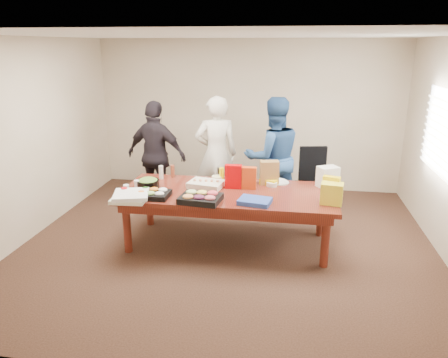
% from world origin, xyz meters
% --- Properties ---
extents(floor, '(5.50, 5.00, 0.02)m').
position_xyz_m(floor, '(0.00, 0.00, -0.01)').
color(floor, '#47301E').
rests_on(floor, ground).
extents(ceiling, '(5.50, 5.00, 0.02)m').
position_xyz_m(ceiling, '(0.00, 0.00, 2.71)').
color(ceiling, white).
rests_on(ceiling, wall_back).
extents(wall_back, '(5.50, 0.04, 2.70)m').
position_xyz_m(wall_back, '(0.00, 2.50, 1.35)').
color(wall_back, beige).
rests_on(wall_back, floor).
extents(wall_front, '(5.50, 0.04, 2.70)m').
position_xyz_m(wall_front, '(0.00, -2.50, 1.35)').
color(wall_front, beige).
rests_on(wall_front, floor).
extents(wall_left, '(0.04, 5.00, 2.70)m').
position_xyz_m(wall_left, '(-2.75, 0.00, 1.35)').
color(wall_left, beige).
rests_on(wall_left, floor).
extents(window_panel, '(0.03, 1.40, 1.10)m').
position_xyz_m(window_panel, '(2.72, 0.60, 1.50)').
color(window_panel, white).
rests_on(window_panel, wall_right).
extents(window_blinds, '(0.04, 1.36, 1.00)m').
position_xyz_m(window_blinds, '(2.68, 0.60, 1.50)').
color(window_blinds, beige).
rests_on(window_blinds, wall_right).
extents(conference_table, '(2.80, 1.20, 0.75)m').
position_xyz_m(conference_table, '(0.00, 0.00, 0.38)').
color(conference_table, '#4C1C0F').
rests_on(conference_table, floor).
extents(office_chair, '(0.61, 0.61, 1.02)m').
position_xyz_m(office_chair, '(1.15, 1.22, 0.51)').
color(office_chair, black).
rests_on(office_chair, floor).
extents(person_center, '(0.77, 0.61, 1.85)m').
position_xyz_m(person_center, '(-0.37, 1.25, 0.92)').
color(person_center, white).
rests_on(person_center, floor).
extents(person_right, '(1.08, 0.96, 1.86)m').
position_xyz_m(person_right, '(0.53, 1.15, 0.93)').
color(person_right, navy).
rests_on(person_right, floor).
extents(person_left, '(1.10, 0.65, 1.76)m').
position_xyz_m(person_left, '(-1.34, 1.17, 0.88)').
color(person_left, black).
rests_on(person_left, floor).
extents(veggie_tray, '(0.43, 0.34, 0.06)m').
position_xyz_m(veggie_tray, '(-0.91, -0.37, 0.78)').
color(veggie_tray, black).
rests_on(veggie_tray, conference_table).
extents(fruit_tray, '(0.53, 0.44, 0.07)m').
position_xyz_m(fruit_tray, '(-0.28, -0.43, 0.79)').
color(fruit_tray, black).
rests_on(fruit_tray, conference_table).
extents(sheet_cake, '(0.50, 0.42, 0.08)m').
position_xyz_m(sheet_cake, '(-0.32, 0.13, 0.79)').
color(sheet_cake, silver).
rests_on(sheet_cake, conference_table).
extents(salad_bowl, '(0.35, 0.35, 0.10)m').
position_xyz_m(salad_bowl, '(-1.10, 0.00, 0.80)').
color(salad_bowl, black).
rests_on(salad_bowl, conference_table).
extents(chip_bag_blue, '(0.43, 0.35, 0.06)m').
position_xyz_m(chip_bag_blue, '(0.39, -0.39, 0.78)').
color(chip_bag_blue, '#2846A4').
rests_on(chip_bag_blue, conference_table).
extents(chip_bag_red, '(0.22, 0.09, 0.32)m').
position_xyz_m(chip_bag_red, '(0.05, 0.14, 0.91)').
color(chip_bag_red, '#CB0004').
rests_on(chip_bag_red, conference_table).
extents(chip_bag_yellow, '(0.22, 0.14, 0.31)m').
position_xyz_m(chip_bag_yellow, '(1.30, -0.13, 0.90)').
color(chip_bag_yellow, yellow).
rests_on(chip_bag_yellow, conference_table).
extents(chip_bag_orange, '(0.19, 0.09, 0.30)m').
position_xyz_m(chip_bag_orange, '(0.26, 0.15, 0.90)').
color(chip_bag_orange, red).
rests_on(chip_bag_orange, conference_table).
extents(mayo_jar, '(0.10, 0.10, 0.13)m').
position_xyz_m(mayo_jar, '(0.24, 0.36, 0.82)').
color(mayo_jar, white).
rests_on(mayo_jar, conference_table).
extents(mustard_bottle, '(0.07, 0.07, 0.19)m').
position_xyz_m(mustard_bottle, '(-0.16, 0.45, 0.84)').
color(mustard_bottle, '#FEE300').
rests_on(mustard_bottle, conference_table).
extents(dressing_bottle, '(0.06, 0.06, 0.18)m').
position_xyz_m(dressing_bottle, '(-0.89, 0.50, 0.84)').
color(dressing_bottle, brown).
rests_on(dressing_bottle, conference_table).
extents(ranch_bottle, '(0.07, 0.07, 0.19)m').
position_xyz_m(ranch_bottle, '(-1.03, 0.40, 0.85)').
color(ranch_bottle, silver).
rests_on(ranch_bottle, conference_table).
extents(banana_bunch, '(0.27, 0.22, 0.08)m').
position_xyz_m(banana_bunch, '(0.52, 0.37, 0.79)').
color(banana_bunch, '#E2BC00').
rests_on(banana_bunch, conference_table).
extents(bread_loaf, '(0.35, 0.23, 0.13)m').
position_xyz_m(bread_loaf, '(0.09, 0.40, 0.81)').
color(bread_loaf, brown).
rests_on(bread_loaf, conference_table).
extents(kraft_bag, '(0.27, 0.19, 0.33)m').
position_xyz_m(kraft_bag, '(0.51, 0.40, 0.91)').
color(kraft_bag, olive).
rests_on(kraft_bag, conference_table).
extents(red_cup, '(0.10, 0.10, 0.11)m').
position_xyz_m(red_cup, '(-1.28, -0.38, 0.80)').
color(red_cup, '#B10E14').
rests_on(red_cup, conference_table).
extents(clear_cup_a, '(0.09, 0.09, 0.11)m').
position_xyz_m(clear_cup_a, '(-1.30, -0.26, 0.80)').
color(clear_cup_a, silver).
rests_on(clear_cup_a, conference_table).
extents(clear_cup_b, '(0.09, 0.09, 0.11)m').
position_xyz_m(clear_cup_b, '(-1.23, -0.06, 0.80)').
color(clear_cup_b, white).
rests_on(clear_cup_b, conference_table).
extents(pizza_box_lower, '(0.44, 0.44, 0.05)m').
position_xyz_m(pizza_box_lower, '(-1.15, -0.51, 0.77)').
color(pizza_box_lower, silver).
rests_on(pizza_box_lower, conference_table).
extents(pizza_box_upper, '(0.51, 0.51, 0.05)m').
position_xyz_m(pizza_box_upper, '(-1.13, -0.52, 0.82)').
color(pizza_box_upper, white).
rests_on(pizza_box_upper, pizza_box_lower).
extents(plate_a, '(0.28, 0.28, 0.01)m').
position_xyz_m(plate_a, '(0.67, 0.46, 0.76)').
color(plate_a, silver).
rests_on(plate_a, conference_table).
extents(plate_b, '(0.28, 0.28, 0.02)m').
position_xyz_m(plate_b, '(0.63, 0.52, 0.76)').
color(plate_b, white).
rests_on(plate_b, conference_table).
extents(dip_bowl_a, '(0.16, 0.16, 0.06)m').
position_xyz_m(dip_bowl_a, '(0.56, 0.30, 0.78)').
color(dip_bowl_a, silver).
rests_on(dip_bowl_a, conference_table).
extents(dip_bowl_b, '(0.18, 0.18, 0.06)m').
position_xyz_m(dip_bowl_b, '(-0.22, 0.44, 0.78)').
color(dip_bowl_b, '#F8F4B6').
rests_on(dip_bowl_b, conference_table).
extents(grocery_bag_white, '(0.32, 0.29, 0.28)m').
position_xyz_m(grocery_bag_white, '(1.30, 0.40, 0.89)').
color(grocery_bag_white, white).
rests_on(grocery_bag_white, conference_table).
extents(grocery_bag_yellow, '(0.28, 0.22, 0.26)m').
position_xyz_m(grocery_bag_yellow, '(1.30, -0.26, 0.88)').
color(grocery_bag_yellow, yellow).
rests_on(grocery_bag_yellow, conference_table).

